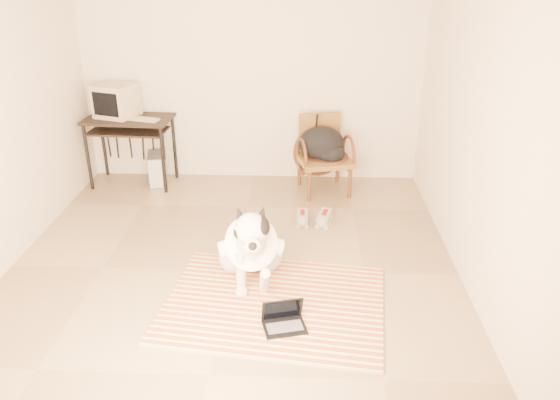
# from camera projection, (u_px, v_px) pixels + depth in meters

# --- Properties ---
(floor) EXTENTS (4.50, 4.50, 0.00)m
(floor) POSITION_uv_depth(u_px,v_px,m) (232.00, 270.00, 4.86)
(floor) COLOR #907758
(floor) RESTS_ON ground
(wall_back) EXTENTS (4.50, 0.00, 4.50)m
(wall_back) POSITION_uv_depth(u_px,v_px,m) (251.00, 68.00, 6.34)
(wall_back) COLOR beige
(wall_back) RESTS_ON floor
(wall_front) EXTENTS (4.50, 0.00, 4.50)m
(wall_front) POSITION_uv_depth(u_px,v_px,m) (154.00, 282.00, 2.25)
(wall_front) COLOR beige
(wall_front) RESTS_ON floor
(wall_right) EXTENTS (0.00, 4.50, 4.50)m
(wall_right) POSITION_uv_depth(u_px,v_px,m) (483.00, 127.00, 4.22)
(wall_right) COLOR beige
(wall_right) RESTS_ON floor
(rug) EXTENTS (1.89, 1.54, 0.02)m
(rug) POSITION_uv_depth(u_px,v_px,m) (274.00, 303.00, 4.38)
(rug) COLOR #E84719
(rug) RESTS_ON floor
(dog) EXTENTS (0.56, 1.14, 0.85)m
(dog) POSITION_uv_depth(u_px,v_px,m) (251.00, 247.00, 4.56)
(dog) COLOR beige
(dog) RESTS_ON rug
(laptop) EXTENTS (0.36, 0.30, 0.22)m
(laptop) POSITION_uv_depth(u_px,v_px,m) (284.00, 320.00, 4.09)
(laptop) COLOR black
(laptop) RESTS_ON rug
(computer_desk) EXTENTS (1.02, 0.61, 0.82)m
(computer_desk) POSITION_uv_depth(u_px,v_px,m) (129.00, 128.00, 6.37)
(computer_desk) COLOR black
(computer_desk) RESTS_ON floor
(crt_monitor) EXTENTS (0.53, 0.51, 0.38)m
(crt_monitor) POSITION_uv_depth(u_px,v_px,m) (116.00, 100.00, 6.31)
(crt_monitor) COLOR tan
(crt_monitor) RESTS_ON computer_desk
(desk_keyboard) EXTENTS (0.38, 0.23, 0.02)m
(desk_keyboard) POSITION_uv_depth(u_px,v_px,m) (143.00, 119.00, 6.23)
(desk_keyboard) COLOR tan
(desk_keyboard) RESTS_ON computer_desk
(pc_tower) EXTENTS (0.25, 0.42, 0.37)m
(pc_tower) POSITION_uv_depth(u_px,v_px,m) (156.00, 169.00, 6.61)
(pc_tower) COLOR #525255
(pc_tower) RESTS_ON floor
(rattan_chair) EXTENTS (0.69, 0.68, 0.88)m
(rattan_chair) POSITION_uv_depth(u_px,v_px,m) (323.00, 154.00, 6.32)
(rattan_chair) COLOR olive
(rattan_chair) RESTS_ON floor
(backpack) EXTENTS (0.52, 0.44, 0.38)m
(backpack) POSITION_uv_depth(u_px,v_px,m) (323.00, 145.00, 6.19)
(backpack) COLOR black
(backpack) RESTS_ON rattan_chair
(sneaker_left) EXTENTS (0.12, 0.28, 0.10)m
(sneaker_left) POSITION_uv_depth(u_px,v_px,m) (302.00, 218.00, 5.71)
(sneaker_left) COLOR silver
(sneaker_left) RESTS_ON floor
(sneaker_right) EXTENTS (0.19, 0.33, 0.11)m
(sneaker_right) POSITION_uv_depth(u_px,v_px,m) (324.00, 218.00, 5.69)
(sneaker_right) COLOR silver
(sneaker_right) RESTS_ON floor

